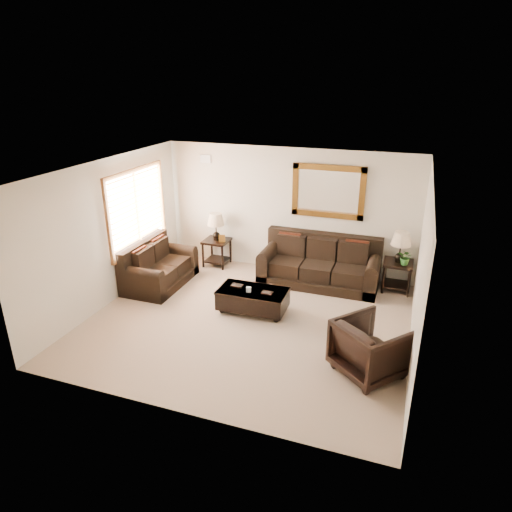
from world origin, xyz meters
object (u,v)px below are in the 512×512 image
at_px(loveseat, 157,269).
at_px(end_table_right, 400,253).
at_px(sofa, 320,266).
at_px(coffee_table, 253,298).
at_px(armchair, 371,346).
at_px(end_table_left, 216,232).

distance_m(loveseat, end_table_right, 4.91).
distance_m(sofa, end_table_right, 1.62).
bearing_deg(end_table_right, sofa, -174.30).
relative_size(end_table_right, coffee_table, 0.98).
bearing_deg(loveseat, coffee_table, -101.13).
bearing_deg(armchair, loveseat, 20.42).
bearing_deg(end_table_left, coffee_table, -49.76).
relative_size(sofa, loveseat, 1.49).
bearing_deg(end_table_left, armchair, -38.56).
distance_m(coffee_table, armchair, 2.55).
relative_size(end_table_left, coffee_table, 0.96).
relative_size(loveseat, coffee_table, 1.28).
distance_m(loveseat, coffee_table, 2.31).
relative_size(sofa, armchair, 2.64).
distance_m(end_table_right, coffee_table, 3.07).
relative_size(loveseat, end_table_left, 1.33).
xyz_separation_m(loveseat, end_table_left, (0.74, 1.35, 0.46)).
xyz_separation_m(loveseat, coffee_table, (2.27, -0.45, -0.07)).
height_order(coffee_table, armchair, armchair).
height_order(loveseat, end_table_right, end_table_right).
xyz_separation_m(coffee_table, armchair, (2.24, -1.20, 0.19)).
relative_size(coffee_table, armchair, 1.38).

